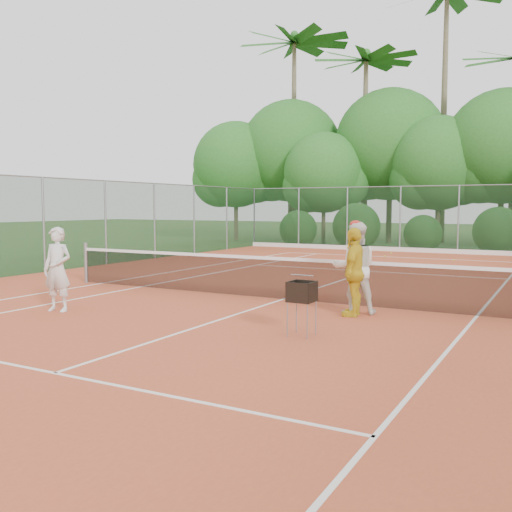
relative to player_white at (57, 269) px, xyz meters
The scene contains 13 objects.
ground 4.78m from the player_white, 45.60° to the left, with size 120.00×120.00×0.00m, color #2A4C1B.
clay_court 4.78m from the player_white, 45.60° to the left, with size 18.00×36.00×0.02m, color #BF4F2C.
tennis_net 4.72m from the player_white, 45.60° to the left, with size 11.97×0.10×1.10m.
player_white is the anchor object (origin of this frame).
player_center_grp 5.87m from the player_white, 26.54° to the left, with size 1.07×0.98×1.82m.
player_yellow 5.83m from the player_white, 24.11° to the left, with size 0.99×0.41×1.69m, color gold.
ball_hopper 5.16m from the player_white, ahead, with size 0.39×0.39×0.89m.
stray_ball_a 15.39m from the player_white, 81.62° to the left, with size 0.07×0.07×0.07m, color #C4CF30.
stray_ball_b 16.97m from the player_white, 83.07° to the left, with size 0.07×0.07×0.07m, color #BEDF33.
stray_ball_c 15.63m from the player_white, 71.15° to the left, with size 0.07×0.07×0.07m, color #CEE435.
court_markings 4.78m from the player_white, 45.60° to the left, with size 11.03×23.83×0.01m.
fence_back 18.67m from the player_white, 79.84° to the left, with size 18.07×0.07×3.00m.
tropical_treeline 24.42m from the player_white, 78.67° to the left, with size 32.10×8.49×15.03m.
Camera 1 is at (5.58, -11.30, 2.11)m, focal length 40.00 mm.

